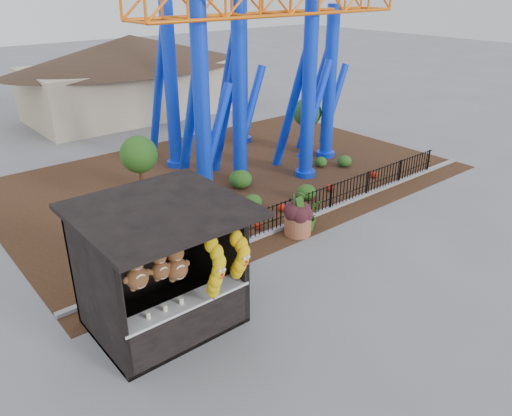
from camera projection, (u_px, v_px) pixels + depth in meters
ground at (289, 298)px, 12.96m from camera, size 120.00×120.00×0.00m
mulch_bed at (229, 176)px, 20.87m from camera, size 18.00×12.00×0.02m
curb at (315, 215)px, 17.34m from camera, size 18.00×0.18×0.12m
prize_booth at (166, 272)px, 11.21m from camera, size 3.50×3.40×3.12m
picket_fence at (333, 197)px, 17.68m from camera, size 12.20×0.06×1.00m
roller_coaster at (245, 10)px, 18.97m from camera, size 11.00×6.37×10.82m
terracotta_planter at (298, 225)px, 16.03m from camera, size 0.94×0.94×0.66m
planter_foliage at (298, 207)px, 15.76m from camera, size 0.70×0.70×0.64m
potted_plant at (307, 216)px, 16.24m from camera, size 1.12×1.04×1.01m
landscaping at (280, 182)px, 19.50m from camera, size 7.24×3.76×0.72m
pavilion at (132, 62)px, 29.13m from camera, size 15.00×15.00×4.80m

